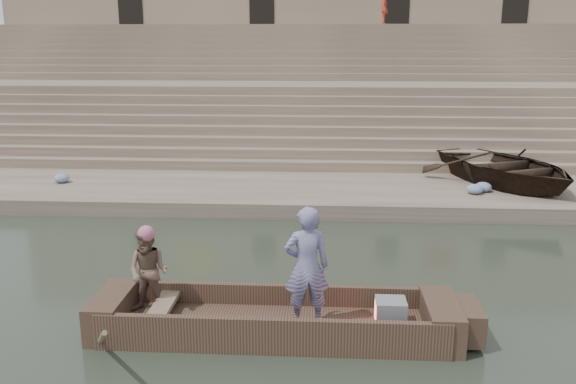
# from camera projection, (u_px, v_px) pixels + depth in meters

# --- Properties ---
(ground) EXTENTS (120.00, 120.00, 0.00)m
(ground) POSITION_uv_depth(u_px,v_px,m) (234.00, 330.00, 9.47)
(ground) COLOR #293225
(ground) RESTS_ON ground
(lower_landing) EXTENTS (32.00, 4.00, 0.40)m
(lower_landing) POSITION_uv_depth(u_px,v_px,m) (275.00, 193.00, 17.16)
(lower_landing) COLOR gray
(lower_landing) RESTS_ON ground
(mid_landing) EXTENTS (32.00, 3.00, 2.80)m
(mid_landing) POSITION_uv_depth(u_px,v_px,m) (290.00, 118.00, 24.13)
(mid_landing) COLOR gray
(mid_landing) RESTS_ON ground
(upper_landing) EXTENTS (32.00, 3.00, 5.20)m
(upper_landing) POSITION_uv_depth(u_px,v_px,m) (298.00, 78.00, 30.61)
(upper_landing) COLOR gray
(upper_landing) RESTS_ON ground
(ghat_steps) EXTENTS (32.00, 11.00, 5.20)m
(ghat_steps) POSITION_uv_depth(u_px,v_px,m) (293.00, 104.00, 25.67)
(ghat_steps) COLOR gray
(ghat_steps) RESTS_ON ground
(building_wall) EXTENTS (32.00, 5.07, 11.20)m
(building_wall) POSITION_uv_depth(u_px,v_px,m) (302.00, 20.00, 33.74)
(building_wall) COLOR #9D896A
(building_wall) RESTS_ON ground
(main_rowboat) EXTENTS (5.00, 1.30, 0.22)m
(main_rowboat) POSITION_uv_depth(u_px,v_px,m) (274.00, 327.00, 9.31)
(main_rowboat) COLOR brown
(main_rowboat) RESTS_ON ground
(rowboat_trim) EXTENTS (6.04, 2.63, 2.05)m
(rowboat_trim) POSITION_uv_depth(u_px,v_px,m) (287.00, 316.00, 9.24)
(rowboat_trim) COLOR brown
(rowboat_trim) RESTS_ON ground
(standing_man) EXTENTS (0.75, 0.56, 1.88)m
(standing_man) POSITION_uv_depth(u_px,v_px,m) (307.00, 267.00, 8.94)
(standing_man) COLOR navy
(standing_man) RESTS_ON main_rowboat
(rowing_man) EXTENTS (0.76, 0.64, 1.38)m
(rowing_man) POSITION_uv_depth(u_px,v_px,m) (148.00, 272.00, 9.41)
(rowing_man) COLOR #2A7E64
(rowing_man) RESTS_ON main_rowboat
(television) EXTENTS (0.46, 0.42, 0.40)m
(television) POSITION_uv_depth(u_px,v_px,m) (390.00, 312.00, 9.12)
(television) COLOR gray
(television) RESTS_ON main_rowboat
(beached_rowboat) EXTENTS (5.24, 5.93, 1.02)m
(beached_rowboat) POSITION_uv_depth(u_px,v_px,m) (505.00, 167.00, 17.27)
(beached_rowboat) COLOR #2D2116
(beached_rowboat) RESTS_ON lower_landing
(pedestrian) EXTENTS (0.80, 1.15, 1.62)m
(pedestrian) POSITION_uv_depth(u_px,v_px,m) (386.00, 7.00, 28.65)
(pedestrian) COLOR #AE311D
(pedestrian) RESTS_ON upper_landing
(cloth_bundles) EXTENTS (16.27, 1.57, 0.26)m
(cloth_bundles) POSITION_uv_depth(u_px,v_px,m) (231.00, 181.00, 17.13)
(cloth_bundles) COLOR #3F5999
(cloth_bundles) RESTS_ON lower_landing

